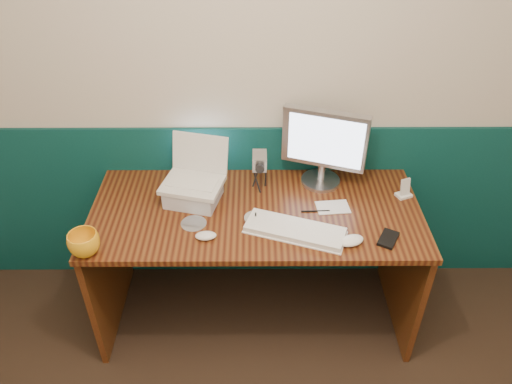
{
  "coord_description": "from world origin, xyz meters",
  "views": [
    {
      "loc": [
        -0.07,
        -0.5,
        2.25
      ],
      "look_at": [
        -0.06,
        1.23,
        0.97
      ],
      "focal_mm": 35.0,
      "sensor_mm": 36.0,
      "label": 1
    }
  ],
  "objects_px": {
    "mug": "(84,244)",
    "desk": "(256,266)",
    "keyboard": "(295,231)",
    "camcorder": "(260,173)",
    "laptop": "(191,166)",
    "monitor": "(324,148)"
  },
  "relations": [
    {
      "from": "desk",
      "to": "keyboard",
      "type": "bearing_deg",
      "value": -43.19
    },
    {
      "from": "desk",
      "to": "camcorder",
      "type": "distance_m",
      "value": 0.5
    },
    {
      "from": "desk",
      "to": "monitor",
      "type": "bearing_deg",
      "value": 34.75
    },
    {
      "from": "laptop",
      "to": "monitor",
      "type": "xyz_separation_m",
      "value": [
        0.64,
        0.15,
        0.01
      ]
    },
    {
      "from": "keyboard",
      "to": "mug",
      "type": "xyz_separation_m",
      "value": [
        -0.92,
        -0.13,
        0.04
      ]
    },
    {
      "from": "monitor",
      "to": "mug",
      "type": "height_order",
      "value": "monitor"
    },
    {
      "from": "monitor",
      "to": "keyboard",
      "type": "height_order",
      "value": "monitor"
    },
    {
      "from": "laptop",
      "to": "desk",
      "type": "bearing_deg",
      "value": -0.45
    },
    {
      "from": "mug",
      "to": "desk",
      "type": "bearing_deg",
      "value": 21.74
    },
    {
      "from": "laptop",
      "to": "keyboard",
      "type": "relative_size",
      "value": 0.63
    },
    {
      "from": "desk",
      "to": "camcorder",
      "type": "xyz_separation_m",
      "value": [
        0.02,
        0.18,
        0.47
      ]
    },
    {
      "from": "desk",
      "to": "laptop",
      "type": "distance_m",
      "value": 0.66
    },
    {
      "from": "keyboard",
      "to": "mug",
      "type": "bearing_deg",
      "value": -152.78
    },
    {
      "from": "laptop",
      "to": "camcorder",
      "type": "height_order",
      "value": "laptop"
    },
    {
      "from": "desk",
      "to": "keyboard",
      "type": "distance_m",
      "value": 0.46
    },
    {
      "from": "laptop",
      "to": "mug",
      "type": "bearing_deg",
      "value": -124.94
    },
    {
      "from": "laptop",
      "to": "mug",
      "type": "xyz_separation_m",
      "value": [
        -0.43,
        -0.37,
        -0.15
      ]
    },
    {
      "from": "mug",
      "to": "camcorder",
      "type": "relative_size",
      "value": 0.71
    },
    {
      "from": "mug",
      "to": "camcorder",
      "type": "bearing_deg",
      "value": 32.13
    },
    {
      "from": "keyboard",
      "to": "mug",
      "type": "distance_m",
      "value": 0.92
    },
    {
      "from": "laptop",
      "to": "camcorder",
      "type": "bearing_deg",
      "value": 31.45
    },
    {
      "from": "desk",
      "to": "camcorder",
      "type": "bearing_deg",
      "value": 83.89
    }
  ]
}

